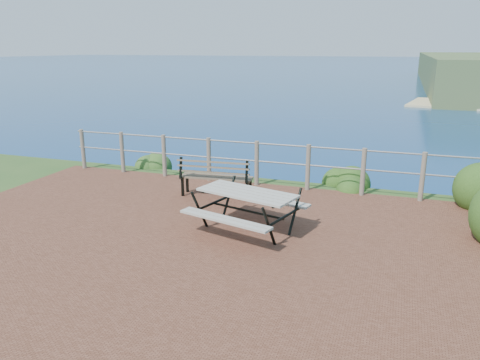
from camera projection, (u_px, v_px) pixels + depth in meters
The scene contains 7 objects.
ground at pixel (195, 242), 7.47m from camera, with size 10.00×7.00×0.12m, color brown.
ocean at pixel (399, 55), 189.25m from camera, with size 1200.00×1200.00×0.00m, color #14507D.
safety_railing at pixel (257, 161), 10.36m from camera, with size 9.40×0.10×1.00m.
picnic_table at pixel (247, 207), 7.78m from camera, with size 1.75×1.38×0.69m.
park_bench at pixel (216, 171), 9.57m from camera, with size 1.52×0.51×0.84m.
shrub_lip_west at pixel (154, 166), 12.21m from camera, with size 0.78×0.78×0.52m, color #2B4F1D.
shrub_lip_east at pixel (342, 186), 10.45m from camera, with size 0.86×0.86×0.63m, color #224314.
Camera 1 is at (2.94, -6.30, 3.01)m, focal length 35.00 mm.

